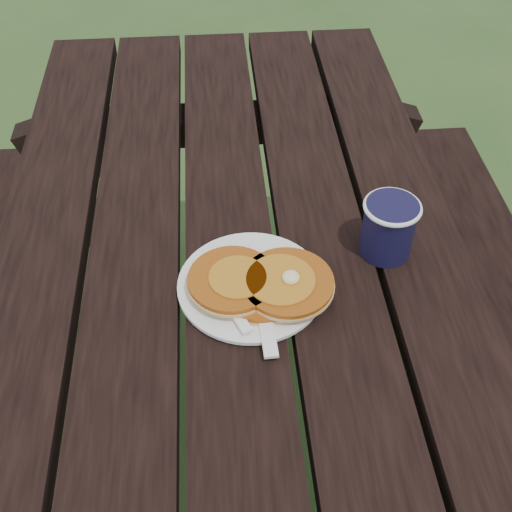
{
  "coord_description": "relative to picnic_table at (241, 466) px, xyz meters",
  "views": [
    {
      "loc": [
        -0.02,
        -0.54,
        1.47
      ],
      "look_at": [
        0.04,
        0.11,
        0.8
      ],
      "focal_mm": 45.0,
      "sensor_mm": 36.0,
      "label": 1
    }
  ],
  "objects": [
    {
      "name": "picnic_table",
      "position": [
        0.0,
        0.0,
        0.0
      ],
      "size": [
        1.36,
        1.8,
        0.75
      ],
      "color": "black",
      "rests_on": "ground"
    },
    {
      "name": "plate",
      "position": [
        0.03,
        0.09,
        0.39
      ],
      "size": [
        0.28,
        0.28,
        0.01
      ],
      "primitive_type": "cylinder",
      "rotation": [
        0.0,
        0.0,
        0.4
      ],
      "color": "white",
      "rests_on": "picnic_table"
    },
    {
      "name": "pancake_stack",
      "position": [
        0.04,
        0.08,
        0.41
      ],
      "size": [
        0.21,
        0.14,
        0.04
      ],
      "rotation": [
        0.0,
        0.0,
        0.12
      ],
      "color": "#AA5413",
      "rests_on": "plate"
    },
    {
      "name": "knife",
      "position": [
        0.04,
        0.05,
        0.39
      ],
      "size": [
        0.03,
        0.18,
        0.0
      ],
      "primitive_type": "cube",
      "rotation": [
        0.0,
        0.0,
        0.04
      ],
      "color": "white",
      "rests_on": "plate"
    },
    {
      "name": "fork",
      "position": [
        -0.01,
        0.05,
        0.4
      ],
      "size": [
        0.09,
        0.16,
        0.01
      ],
      "primitive_type": null,
      "rotation": [
        0.0,
        0.0,
        0.4
      ],
      "color": "white",
      "rests_on": "plate"
    },
    {
      "name": "coffee_cup",
      "position": [
        0.24,
        0.16,
        0.44
      ],
      "size": [
        0.09,
        0.09,
        0.1
      ],
      "rotation": [
        0.0,
        0.0,
        0.07
      ],
      "color": "black",
      "rests_on": "picnic_table"
    }
  ]
}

